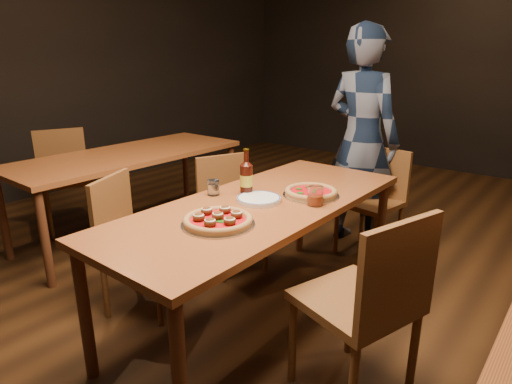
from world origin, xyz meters
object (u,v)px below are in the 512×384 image
Objects in this scene: chair_main_nw at (143,242)px; diner at (362,140)px; table_main at (261,213)px; chair_main_sw at (233,213)px; plate_stack at (259,199)px; chair_end at (370,202)px; amber_glass at (315,196)px; beer_bottle at (246,179)px; pizza_meatball at (218,220)px; chair_main_e at (355,299)px; pizza_margherita at (311,192)px; table_left at (129,161)px; chair_nbr_left at (66,179)px; water_glass at (213,188)px.

chair_main_nw is 0.50× the size of diner.
chair_main_sw is (-0.57, 0.39, -0.24)m from table_main.
table_main is at bearing 14.15° from plate_stack.
amber_glass is (0.15, -1.10, 0.36)m from chair_end.
chair_main_nw is 0.76m from beer_bottle.
chair_main_sw reaches higher than table_main.
table_main is at bearing -102.47° from chair_main_sw.
amber_glass is at bearing 68.30° from pizza_meatball.
chair_main_e is (1.28, -0.60, 0.05)m from chair_main_sw.
plate_stack is at bearing -85.18° from chair_main_nw.
pizza_margherita is at bearing 36.56° from beer_bottle.
table_main is 1.27m from chair_end.
pizza_meatball is at bearing -83.13° from chair_end.
pizza_meatball is (-0.66, -0.20, 0.28)m from chair_main_e.
chair_main_nw is at bearing 81.08° from diner.
amber_glass reaches higher than table_left.
chair_main_nw reaches higher than table_left.
chair_nbr_left is (-0.59, -0.28, -0.21)m from table_left.
table_left is 1.89m from pizza_meatball.
chair_main_nw is 3.56× the size of plate_stack.
chair_main_e is 1.11× the size of chair_end.
beer_bottle is 1.36m from diner.
chair_nbr_left is 2.29m from plate_stack.
table_main is at bearing -120.55° from pizza_margherita.
table_main is at bearing 96.85° from pizza_meatball.
plate_stack is at bearing 15.28° from water_glass.
table_left is 1.12× the size of diner.
table_left is at bearing 175.37° from amber_glass.
chair_end is 8.15× the size of amber_glass.
table_main is 0.78m from chair_main_nw.
chair_main_sw is 0.76m from plate_stack.
chair_main_e is 2.95× the size of pizza_margherita.
chair_end is at bearing 148.88° from diner.
chair_main_nw is 1.07m from pizza_margherita.
pizza_meatball is (1.75, -0.71, 0.10)m from table_left.
chair_end is at bearing 97.87° from amber_glass.
pizza_meatball is 0.69m from pizza_margherita.
chair_main_sw is 0.69m from beer_bottle.
pizza_meatball is 1.09× the size of pizza_margherita.
chair_end reaches higher than pizza_margherita.
pizza_margherita is (0.16, 0.27, 0.09)m from table_main.
beer_bottle is 0.20m from water_glass.
chair_nbr_left is at bearing -174.16° from pizza_margherita.
chair_end is 1.17m from amber_glass.
beer_bottle is at bearing 95.87° from diner.
chair_main_nw reaches higher than chair_main_sw.
water_glass reaches higher than plate_stack.
pizza_margherita is at bearing -0.91° from table_left.
pizza_meatball is at bearing -118.50° from chair_main_nw.
water_glass reaches higher than pizza_meatball.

